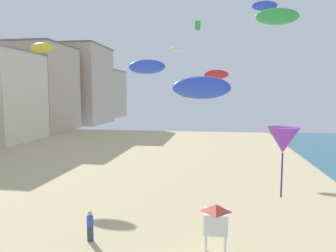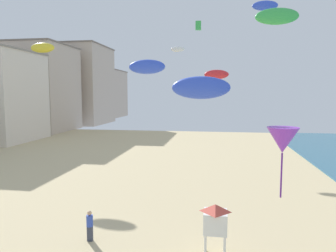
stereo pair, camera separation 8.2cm
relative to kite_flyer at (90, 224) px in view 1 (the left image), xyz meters
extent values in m
cube|color=#C6B29E|center=(-31.17, 46.29, 7.91)|extent=(13.65, 13.82, 17.66)
cube|color=slate|center=(-31.17, 46.29, 16.89)|extent=(13.92, 14.09, 0.30)
cube|color=#C6B29E|center=(-31.17, 63.23, 9.02)|extent=(17.48, 15.94, 19.87)
cube|color=slate|center=(-31.17, 63.23, 19.10)|extent=(17.83, 16.26, 0.30)
cube|color=#C6B29E|center=(-31.17, 84.55, 6.81)|extent=(10.77, 21.68, 15.46)
cube|color=slate|center=(-31.17, 84.55, 14.70)|extent=(10.99, 22.11, 0.30)
cube|color=#383D4C|center=(0.00, 0.00, -0.52)|extent=(0.28, 0.18, 0.80)
cylinder|color=#334CB2|center=(0.00, 0.00, 0.18)|extent=(0.34, 0.34, 0.60)
sphere|color=tan|center=(0.00, 0.00, 0.60)|extent=(0.24, 0.24, 0.24)
cylinder|color=white|center=(6.07, -0.98, -0.32)|extent=(0.10, 0.10, 1.20)
cylinder|color=white|center=(6.97, -0.98, -0.32)|extent=(0.10, 0.10, 1.20)
cylinder|color=white|center=(6.07, -0.08, -0.32)|extent=(0.10, 0.10, 1.20)
cylinder|color=white|center=(6.97, -0.08, -0.32)|extent=(0.10, 0.10, 1.20)
cube|color=white|center=(6.52, -0.53, 0.78)|extent=(1.10, 1.10, 1.00)
pyramid|color=#D14C3D|center=(6.52, -0.53, 1.46)|extent=(1.10, 1.10, 0.35)
ellipsoid|color=blue|center=(11.01, 17.91, 15.48)|extent=(2.48, 0.69, 0.96)
ellipsoid|color=blue|center=(1.73, 6.22, 8.66)|extent=(2.53, 0.70, 0.98)
cone|color=purple|center=(9.53, -0.06, 4.69)|extent=(1.46, 1.46, 1.19)
cylinder|color=#63278B|center=(9.53, -0.06, 3.03)|extent=(0.08, 0.08, 2.12)
ellipsoid|color=red|center=(6.42, 10.93, 8.39)|extent=(1.97, 0.55, 0.76)
ellipsoid|color=yellow|center=(-12.88, 18.02, 11.96)|extent=(2.83, 0.79, 1.10)
ellipsoid|color=white|center=(1.20, 26.87, 12.75)|extent=(1.85, 0.51, 0.72)
ellipsoid|color=green|center=(9.48, 2.26, 10.79)|extent=(2.19, 0.61, 0.85)
cube|color=green|center=(4.11, 23.70, 15.01)|extent=(0.64, 0.64, 1.01)
ellipsoid|color=blue|center=(5.75, 0.00, 7.10)|extent=(2.77, 0.77, 1.08)
camera|label=1|loc=(6.45, -14.99, 6.80)|focal=33.46mm
camera|label=2|loc=(6.53, -14.98, 6.80)|focal=33.46mm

